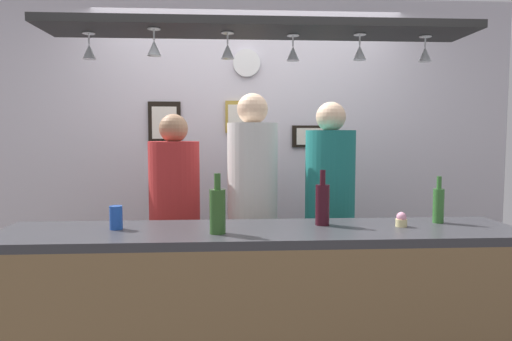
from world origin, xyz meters
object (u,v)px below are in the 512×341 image
at_px(person_middle_white_patterned_shirt, 253,197).
at_px(cupcake, 401,220).
at_px(picture_frame_caricature, 165,123).
at_px(drink_can, 116,218).
at_px(bottle_champagne_green, 218,210).
at_px(bottle_beer_green_import, 438,204).
at_px(picture_frame_crest, 236,117).
at_px(person_right_teal_shirt, 330,201).
at_px(person_left_red_shirt, 175,211).
at_px(bottle_wine_dark_red, 322,203).
at_px(picture_frame_lower_pair, 310,136).
at_px(wall_clock, 247,63).

height_order(person_middle_white_patterned_shirt, cupcake, person_middle_white_patterned_shirt).
bearing_deg(picture_frame_caricature, drink_can, -92.77).
relative_size(bottle_champagne_green, picture_frame_caricature, 0.88).
relative_size(bottle_beer_green_import, picture_frame_crest, 1.00).
bearing_deg(person_right_teal_shirt, bottle_champagne_green, -131.91).
distance_m(person_left_red_shirt, person_right_teal_shirt, 1.06).
height_order(bottle_wine_dark_red, cupcake, bottle_wine_dark_red).
bearing_deg(person_right_teal_shirt, picture_frame_caricature, 151.20).
bearing_deg(bottle_wine_dark_red, picture_frame_lower_pair, 82.74).
height_order(bottle_wine_dark_red, picture_frame_caricature, picture_frame_caricature).
xyz_separation_m(person_middle_white_patterned_shirt, wall_clock, (-0.01, 0.66, 1.00)).
xyz_separation_m(picture_frame_lower_pair, picture_frame_caricature, (-1.19, 0.00, 0.11)).
height_order(bottle_champagne_green, picture_frame_caricature, picture_frame_caricature).
relative_size(person_middle_white_patterned_shirt, bottle_wine_dark_red, 5.91).
bearing_deg(bottle_wine_dark_red, bottle_champagne_green, -162.24).
xyz_separation_m(bottle_wine_dark_red, picture_frame_crest, (-0.44, 1.32, 0.52)).
xyz_separation_m(picture_frame_caricature, wall_clock, (0.67, -0.01, 0.48)).
bearing_deg(person_left_red_shirt, picture_frame_crest, 57.10).
bearing_deg(bottle_wine_dark_red, person_right_teal_shirt, 73.93).
bearing_deg(picture_frame_caricature, person_middle_white_patterned_shirt, -44.48).
bearing_deg(person_right_teal_shirt, person_left_red_shirt, 180.00).
height_order(drink_can, picture_frame_lower_pair, picture_frame_lower_pair).
bearing_deg(drink_can, bottle_beer_green_import, 2.23).
bearing_deg(person_left_red_shirt, person_right_teal_shirt, 0.00).
height_order(bottle_beer_green_import, drink_can, bottle_beer_green_import).
bearing_deg(person_right_teal_shirt, person_middle_white_patterned_shirt, 180.00).
height_order(picture_frame_crest, wall_clock, wall_clock).
height_order(picture_frame_lower_pair, wall_clock, wall_clock).
relative_size(picture_frame_caricature, wall_clock, 1.55).
xyz_separation_m(drink_can, wall_clock, (0.73, 1.36, 1.00)).
distance_m(person_left_red_shirt, cupcake, 1.48).
bearing_deg(bottle_beer_green_import, bottle_wine_dark_red, -178.16).
height_order(bottle_champagne_green, picture_frame_lower_pair, picture_frame_lower_pair).
bearing_deg(picture_frame_lower_pair, bottle_wine_dark_red, -97.26).
distance_m(bottle_beer_green_import, wall_clock, 1.91).
bearing_deg(cupcake, wall_clock, 118.98).
bearing_deg(wall_clock, person_left_red_shirt, -127.95).
distance_m(cupcake, picture_frame_crest, 1.74).
relative_size(bottle_champagne_green, wall_clock, 1.36).
relative_size(person_middle_white_patterned_shirt, bottle_champagne_green, 5.91).
height_order(cupcake, picture_frame_caricature, picture_frame_caricature).
relative_size(bottle_champagne_green, picture_frame_crest, 1.15).
distance_m(person_left_red_shirt, bottle_champagne_green, 0.90).
distance_m(person_right_teal_shirt, bottle_champagne_green, 1.13).
bearing_deg(picture_frame_caricature, bottle_beer_green_import, -37.81).
height_order(drink_can, picture_frame_caricature, picture_frame_caricature).
bearing_deg(person_middle_white_patterned_shirt, picture_frame_caricature, 135.52).
bearing_deg(person_middle_white_patterned_shirt, wall_clock, 91.09).
bearing_deg(picture_frame_lower_pair, bottle_champagne_green, -115.92).
relative_size(person_right_teal_shirt, bottle_beer_green_import, 6.61).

